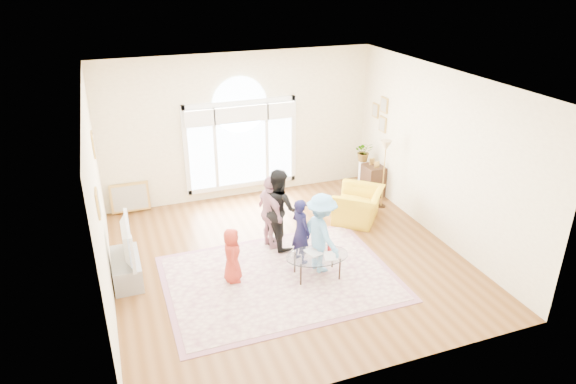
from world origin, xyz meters
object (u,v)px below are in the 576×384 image
object	(u,v)px
area_rug	(280,278)
armchair	(358,205)
tv_console	(127,269)
coffee_table	(317,256)
television	(123,241)

from	to	relation	value
area_rug	armchair	bearing A→B (deg)	33.68
tv_console	coffee_table	bearing A→B (deg)	-18.55
television	armchair	size ratio (longest dim) A/B	1.08
tv_console	television	size ratio (longest dim) A/B	0.90
tv_console	coffee_table	distance (m)	3.19
area_rug	tv_console	xyz separation A→B (m)	(-2.40, 0.86, 0.20)
tv_console	television	distance (m)	0.53
tv_console	coffee_table	xyz separation A→B (m)	(3.02, -1.01, 0.19)
television	armchair	world-z (taller)	television
area_rug	television	xyz separation A→B (m)	(-2.40, 0.86, 0.73)
area_rug	television	size ratio (longest dim) A/B	3.22
television	coffee_table	distance (m)	3.19
area_rug	tv_console	distance (m)	2.56
coffee_table	armchair	xyz separation A→B (m)	(1.62, 1.64, -0.07)
television	area_rug	bearing A→B (deg)	-19.65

